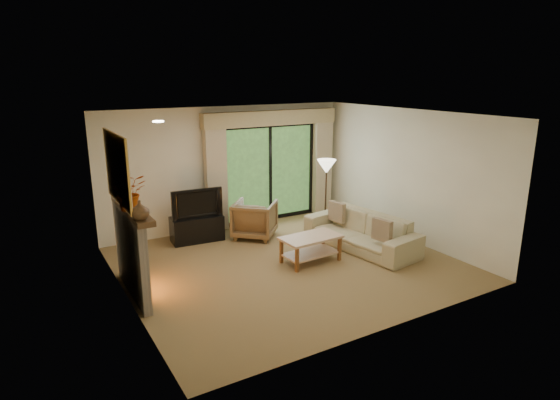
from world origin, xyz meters
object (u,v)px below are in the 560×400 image
media_console (197,229)px  sofa (361,231)px  coffee_table (311,249)px  armchair (255,219)px

media_console → sofa: (2.56, -1.96, 0.08)m
media_console → sofa: bearing=-32.9°
media_console → coffee_table: media_console is taller
media_console → coffee_table: (1.35, -2.05, -0.02)m
sofa → coffee_table: sofa is taller
armchair → coffee_table: size_ratio=0.78×
media_console → sofa: 3.23m
armchair → sofa: armchair is taller
media_console → armchair: armchair is taller
coffee_table → armchair: bearing=95.4°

